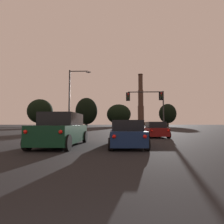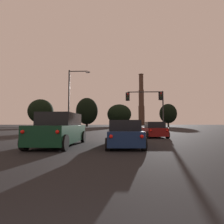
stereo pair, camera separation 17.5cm
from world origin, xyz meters
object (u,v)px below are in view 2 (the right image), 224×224
(smokestack, at_px, (141,105))
(traffic_light_overhead_right, at_px, (150,101))
(hatchback_right_lane_front, at_px, (154,130))
(suv_left_lane_second, at_px, (60,130))
(street_lamp, at_px, (72,94))
(hatchback_center_lane_second, at_px, (124,134))

(smokestack, bearing_deg, traffic_light_overhead_right, -96.60)
(hatchback_right_lane_front, distance_m, suv_left_lane_second, 9.52)
(traffic_light_overhead_right, relative_size, street_lamp, 0.72)
(hatchback_right_lane_front, xyz_separation_m, street_lamp, (-9.41, 5.69, 4.44))
(suv_left_lane_second, bearing_deg, hatchback_center_lane_second, -2.71)
(hatchback_right_lane_front, relative_size, smokestack, 0.09)
(suv_left_lane_second, height_order, street_lamp, street_lamp)
(traffic_light_overhead_right, bearing_deg, smokestack, 83.40)
(smokestack, bearing_deg, hatchback_right_lane_front, -96.71)
(hatchback_right_lane_front, height_order, hatchback_center_lane_second, same)
(hatchback_right_lane_front, bearing_deg, smokestack, 81.66)
(hatchback_right_lane_front, distance_m, hatchback_center_lane_second, 7.64)
(traffic_light_overhead_right, xyz_separation_m, smokestack, (14.19, 122.67, 12.68))
(traffic_light_overhead_right, bearing_deg, hatchback_center_lane_second, -105.34)
(street_lamp, height_order, smokestack, smokestack)
(traffic_light_overhead_right, height_order, smokestack, smokestack)
(hatchback_right_lane_front, bearing_deg, hatchback_center_lane_second, -114.80)
(hatchback_center_lane_second, height_order, suv_left_lane_second, suv_left_lane_second)
(hatchback_right_lane_front, height_order, street_lamp, street_lamp)
(street_lamp, xyz_separation_m, smokestack, (24.84, 125.40, 12.14))
(hatchback_center_lane_second, bearing_deg, hatchback_right_lane_front, 64.95)
(suv_left_lane_second, relative_size, street_lamp, 0.59)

